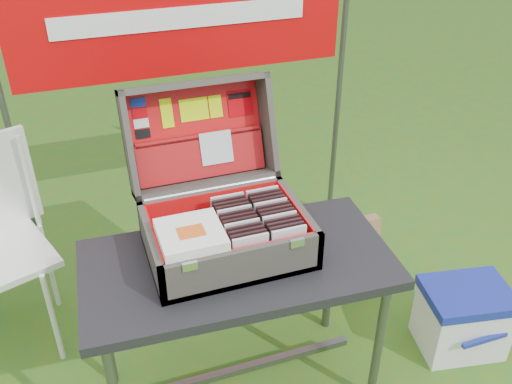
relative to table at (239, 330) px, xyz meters
name	(u,v)px	position (x,y,z in m)	size (l,w,h in m)	color
table	(239,330)	(0.00, 0.00, 0.00)	(1.13, 0.57, 0.71)	black
table_top	(238,264)	(0.00, 0.00, 0.33)	(1.13, 0.57, 0.04)	black
table_leg_fr	(379,341)	(0.51, -0.22, -0.02)	(0.04, 0.04, 0.67)	#59595B
table_leg_bl	(104,325)	(-0.51, 0.22, -0.02)	(0.04, 0.04, 0.67)	#59595B
table_leg_br	(330,272)	(0.51, 0.22, -0.02)	(0.04, 0.04, 0.67)	#59595B
table_brace	(240,369)	(0.00, 0.00, -0.23)	(0.98, 0.03, 0.03)	#59595B
suitcase	(221,185)	(-0.02, 0.12, 0.61)	(0.58, 0.57, 0.52)	#44413B
suitcase_base_bottom	(228,250)	(-0.02, 0.06, 0.36)	(0.58, 0.41, 0.02)	#44413B
suitcase_base_wall_front	(244,268)	(-0.02, -0.14, 0.43)	(0.58, 0.02, 0.15)	#44413B
suitcase_base_wall_back	(213,207)	(-0.02, 0.25, 0.43)	(0.58, 0.02, 0.15)	#44413B
suitcase_base_wall_left	(151,251)	(-0.30, 0.06, 0.43)	(0.02, 0.41, 0.15)	#44413B
suitcase_base_wall_right	(298,221)	(0.26, 0.06, 0.43)	(0.02, 0.41, 0.15)	#44413B
suitcase_liner_floor	(228,247)	(-0.02, 0.06, 0.38)	(0.53, 0.37, 0.01)	red
suitcase_latch_left	(190,266)	(-0.21, -0.15, 0.50)	(0.05, 0.01, 0.03)	silver
suitcase_latch_right	(297,243)	(0.17, -0.15, 0.50)	(0.05, 0.01, 0.03)	silver
suitcase_hinge	(211,189)	(-0.02, 0.26, 0.51)	(0.02, 0.02, 0.52)	silver
suitcase_lid_back	(196,133)	(-0.02, 0.47, 0.65)	(0.58, 0.41, 0.02)	#44413B
suitcase_lid_rim_far	(193,84)	(-0.02, 0.47, 0.86)	(0.58, 0.02, 0.15)	#44413B
suitcase_lid_rim_near	(206,183)	(-0.02, 0.34, 0.49)	(0.58, 0.02, 0.15)	#44413B
suitcase_lid_rim_left	(128,145)	(-0.30, 0.40, 0.68)	(0.02, 0.41, 0.15)	#44413B
suitcase_lid_rim_right	(267,124)	(0.26, 0.40, 0.68)	(0.02, 0.41, 0.15)	#44413B
suitcase_lid_liner	(197,133)	(-0.02, 0.45, 0.66)	(0.53, 0.36, 0.01)	red
suitcase_liner_wall_front	(243,263)	(-0.02, -0.12, 0.44)	(0.53, 0.01, 0.13)	red
suitcase_liner_wall_back	(214,207)	(-0.02, 0.24, 0.44)	(0.53, 0.01, 0.13)	red
suitcase_liner_wall_left	(155,248)	(-0.28, 0.06, 0.44)	(0.01, 0.37, 0.13)	red
suitcase_liner_wall_right	(294,219)	(0.24, 0.06, 0.44)	(0.01, 0.37, 0.13)	red
suitcase_lid_pocket	(201,157)	(-0.02, 0.40, 0.57)	(0.51, 0.16, 0.03)	#A41315
suitcase_pocket_edge	(199,137)	(-0.02, 0.43, 0.65)	(0.50, 0.02, 0.02)	#A41315
suitcase_pocket_cd	(216,148)	(0.04, 0.40, 0.61)	(0.13, 0.13, 0.01)	silver
lid_sticker_cc_a	(138,103)	(-0.23, 0.50, 0.80)	(0.06, 0.04, 0.00)	#1933B2
lid_sticker_cc_b	(140,113)	(-0.23, 0.48, 0.76)	(0.06, 0.04, 0.00)	#B60007
lid_sticker_cc_c	(141,123)	(-0.23, 0.47, 0.73)	(0.06, 0.04, 0.00)	white
lid_sticker_cc_d	(143,134)	(-0.23, 0.46, 0.69)	(0.06, 0.04, 0.00)	black
lid_card_neon_tall	(167,113)	(-0.13, 0.48, 0.75)	(0.05, 0.11, 0.00)	#C1E503
lid_card_neon_main	(194,109)	(-0.02, 0.48, 0.75)	(0.11, 0.09, 0.00)	#C1E503
lid_card_neon_small	(216,106)	(0.07, 0.48, 0.75)	(0.05, 0.09, 0.00)	#C1E503
lid_sticker_band	(240,103)	(0.17, 0.48, 0.75)	(0.10, 0.10, 0.00)	#B60007
lid_sticker_band_bar	(239,96)	(0.17, 0.49, 0.78)	(0.09, 0.02, 0.00)	black
cd_left_0	(251,254)	(0.02, -0.10, 0.46)	(0.13, 0.01, 0.15)	silver
cd_left_1	(249,250)	(0.02, -0.08, 0.46)	(0.13, 0.01, 0.15)	black
cd_left_2	(247,246)	(0.02, -0.06, 0.46)	(0.13, 0.01, 0.15)	black
cd_left_3	(244,242)	(0.02, -0.03, 0.46)	(0.13, 0.01, 0.15)	black
cd_left_4	(242,239)	(0.02, -0.01, 0.46)	(0.13, 0.01, 0.15)	silver
cd_left_5	(240,235)	(0.02, 0.01, 0.46)	(0.13, 0.01, 0.15)	black
cd_left_6	(239,231)	(0.02, 0.03, 0.46)	(0.13, 0.01, 0.15)	black
cd_left_7	(237,228)	(0.02, 0.06, 0.46)	(0.13, 0.01, 0.15)	black
cd_left_8	(235,224)	(0.02, 0.08, 0.46)	(0.13, 0.01, 0.15)	silver
cd_left_9	(233,221)	(0.02, 0.10, 0.46)	(0.13, 0.01, 0.15)	black
cd_left_10	(231,218)	(0.02, 0.12, 0.46)	(0.13, 0.01, 0.15)	black
cd_left_11	(229,215)	(0.02, 0.15, 0.46)	(0.13, 0.01, 0.15)	black
cd_left_12	(228,211)	(0.02, 0.17, 0.46)	(0.13, 0.01, 0.15)	silver
cd_right_0	(289,245)	(0.16, -0.10, 0.46)	(0.13, 0.01, 0.15)	silver
cd_right_1	(286,242)	(0.16, -0.08, 0.46)	(0.13, 0.01, 0.15)	black
cd_right_2	(284,238)	(0.16, -0.06, 0.46)	(0.13, 0.01, 0.15)	black
cd_right_3	(281,234)	(0.16, -0.03, 0.46)	(0.13, 0.01, 0.15)	black
cd_right_4	(279,231)	(0.16, -0.01, 0.46)	(0.13, 0.01, 0.15)	silver
cd_right_5	(277,227)	(0.16, 0.01, 0.46)	(0.13, 0.01, 0.15)	black
cd_right_6	(275,224)	(0.16, 0.03, 0.46)	(0.13, 0.01, 0.15)	black
cd_right_7	(273,221)	(0.16, 0.06, 0.46)	(0.13, 0.01, 0.15)	black
cd_right_8	(270,217)	(0.16, 0.08, 0.46)	(0.13, 0.01, 0.15)	silver
cd_right_9	(268,214)	(0.16, 0.10, 0.46)	(0.13, 0.01, 0.15)	black
cd_right_10	(266,211)	(0.16, 0.12, 0.46)	(0.13, 0.01, 0.15)	black
cd_right_11	(264,208)	(0.16, 0.15, 0.46)	(0.13, 0.01, 0.15)	black
cd_right_12	(262,205)	(0.16, 0.17, 0.46)	(0.13, 0.01, 0.15)	silver
songbook_0	(191,238)	(-0.17, -0.02, 0.51)	(0.22, 0.22, 0.01)	white
songbook_1	(191,237)	(-0.17, -0.02, 0.52)	(0.22, 0.22, 0.01)	white
songbook_2	(191,236)	(-0.17, -0.02, 0.52)	(0.22, 0.22, 0.01)	white
songbook_3	(191,234)	(-0.17, -0.02, 0.53)	(0.22, 0.22, 0.01)	white
songbook_4	(191,233)	(-0.17, -0.02, 0.53)	(0.22, 0.22, 0.01)	white
songbook_5	(191,232)	(-0.17, -0.02, 0.54)	(0.22, 0.22, 0.01)	white
songbook_6	(190,231)	(-0.17, -0.02, 0.54)	(0.22, 0.22, 0.01)	white
songbook_graphic	(191,232)	(-0.17, -0.03, 0.54)	(0.09, 0.07, 0.00)	#D85919
cooler	(462,318)	(1.03, -0.09, -0.19)	(0.38, 0.29, 0.33)	white
cooler_body	(461,322)	(1.03, -0.09, -0.21)	(0.36, 0.27, 0.29)	white
cooler_lid	(469,294)	(1.03, -0.09, -0.04)	(0.38, 0.29, 0.04)	navy
cooler_handle	(485,340)	(1.03, -0.24, -0.17)	(0.22, 0.02, 0.02)	navy
chair_leg_fr	(53,319)	(-0.71, 0.43, -0.11)	(0.02, 0.02, 0.49)	silver
chair_leg_br	(50,267)	(-0.71, 0.80, -0.11)	(0.02, 0.02, 0.49)	silver
chair_upright_right	(29,182)	(-0.71, 0.82, 0.36)	(0.02, 0.02, 0.45)	silver
cardboard_box	(340,261)	(0.65, 0.40, -0.14)	(0.41, 0.06, 0.43)	#98724C
banner_post_left	(9,131)	(-0.77, 1.09, 0.50)	(0.03, 0.03, 1.70)	#59595B
banner_post_right	(339,85)	(0.93, 1.09, 0.50)	(0.03, 0.03, 1.70)	#59595B
banner	(182,17)	(0.08, 1.08, 0.95)	(1.60, 0.01, 0.55)	#B90507
banner_text	(183,18)	(0.08, 1.06, 0.95)	(1.20, 0.00, 0.10)	white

